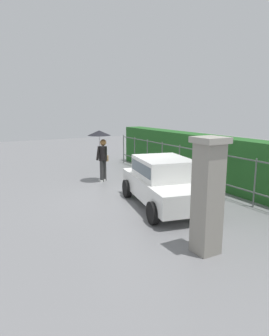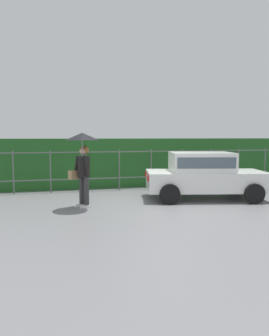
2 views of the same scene
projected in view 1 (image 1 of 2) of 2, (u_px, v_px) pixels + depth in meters
ground_plane at (134, 196)px, 10.41m from camera, size 40.00×40.00×0.00m
car at (164, 180)px, 9.24m from camera, size 3.97×2.47×1.48m
pedestrian at (101, 145)px, 12.19m from camera, size 0.93×0.93×2.08m
gate_pillar at (208, 195)px, 6.15m from camera, size 0.60×0.60×2.42m
fence_section at (200, 167)px, 11.23m from camera, size 12.41×0.05×1.50m
hedge_row at (217, 161)px, 11.62m from camera, size 13.36×0.90×1.90m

